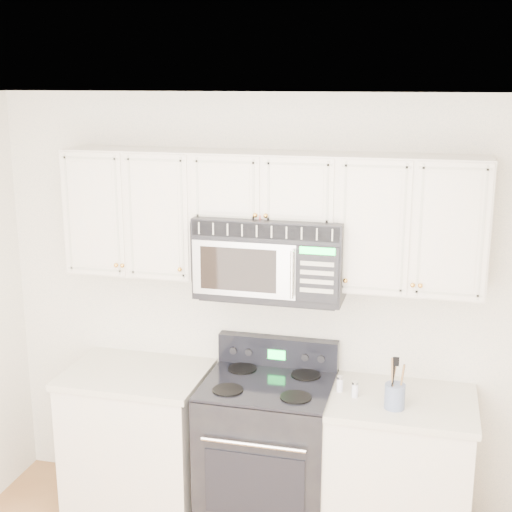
% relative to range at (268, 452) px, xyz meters
% --- Properties ---
extents(room, '(3.51, 3.51, 2.61)m').
position_rel_range_xyz_m(room, '(-0.04, -1.43, 0.82)').
color(room, '#A27445').
rests_on(room, ground).
extents(base_cabinet_left, '(0.86, 0.65, 0.92)m').
position_rel_range_xyz_m(base_cabinet_left, '(-0.84, 0.01, -0.06)').
color(base_cabinet_left, beige).
rests_on(base_cabinet_left, ground).
extents(base_cabinet_right, '(0.86, 0.65, 0.92)m').
position_rel_range_xyz_m(base_cabinet_right, '(0.76, 0.01, -0.06)').
color(base_cabinet_right, beige).
rests_on(base_cabinet_right, ground).
extents(range, '(0.75, 0.69, 1.12)m').
position_rel_range_xyz_m(range, '(0.00, 0.00, 0.00)').
color(range, black).
rests_on(range, ground).
extents(upper_cabinets, '(2.44, 0.37, 0.75)m').
position_rel_range_xyz_m(upper_cabinets, '(-0.04, 0.15, 1.45)').
color(upper_cabinets, beige).
rests_on(upper_cabinets, ground).
extents(microwave, '(0.84, 0.47, 0.47)m').
position_rel_range_xyz_m(microwave, '(-0.00, 0.10, 1.20)').
color(microwave, black).
rests_on(microwave, ground).
extents(utensil_crock, '(0.11, 0.11, 0.30)m').
position_rel_range_xyz_m(utensil_crock, '(0.74, -0.13, 0.51)').
color(utensil_crock, slate).
rests_on(utensil_crock, base_cabinet_right).
extents(shaker_salt, '(0.04, 0.04, 0.09)m').
position_rel_range_xyz_m(shaker_salt, '(0.51, -0.04, 0.48)').
color(shaker_salt, silver).
rests_on(shaker_salt, base_cabinet_right).
extents(shaker_pepper, '(0.04, 0.04, 0.09)m').
position_rel_range_xyz_m(shaker_pepper, '(0.42, 0.02, 0.48)').
color(shaker_pepper, silver).
rests_on(shaker_pepper, base_cabinet_right).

